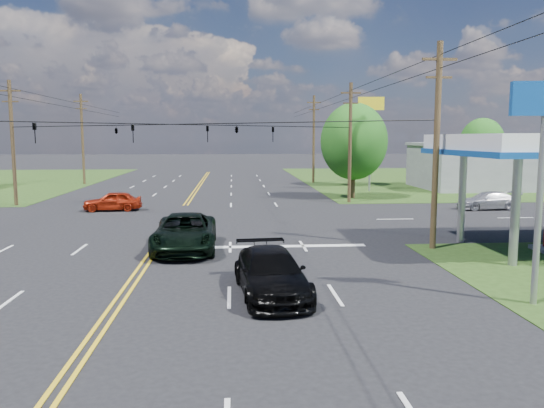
{
  "coord_description": "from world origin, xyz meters",
  "views": [
    {
      "loc": [
        3.64,
        -20.83,
        5.18
      ],
      "look_at": [
        5.65,
        6.0,
        1.82
      ],
      "focal_mm": 35.0,
      "sensor_mm": 36.0,
      "label": 1
    }
  ],
  "objects": [
    {
      "name": "pickup_dkgreen",
      "position": [
        1.43,
        3.5,
        0.84
      ],
      "size": [
        2.9,
        6.1,
        1.68
      ],
      "primitive_type": "imported",
      "rotation": [
        0.0,
        0.0,
        0.02
      ],
      "color": "black",
      "rests_on": "ground"
    },
    {
      "name": "grass_ne",
      "position": [
        35.0,
        44.0,
        0.0
      ],
      "size": [
        46.0,
        48.0,
        0.03
      ],
      "primitive_type": "cube",
      "color": "#213912",
      "rests_on": "ground"
    },
    {
      "name": "pole_nw",
      "position": [
        -13.0,
        21.0,
        4.92
      ],
      "size": [
        1.6,
        0.28,
        9.5
      ],
      "color": "#3A2B18",
      "rests_on": "ground"
    },
    {
      "name": "pole_ne",
      "position": [
        13.0,
        21.0,
        4.92
      ],
      "size": [
        1.6,
        0.28,
        9.5
      ],
      "color": "#3A2B18",
      "rests_on": "ground"
    },
    {
      "name": "stop_bar",
      "position": [
        5.0,
        4.0,
        0.0
      ],
      "size": [
        10.0,
        0.5,
        0.02
      ],
      "primitive_type": "cube",
      "color": "silver",
      "rests_on": "ground"
    },
    {
      "name": "tree_right_b",
      "position": [
        16.5,
        36.0,
        4.22
      ],
      "size": [
        4.94,
        4.94,
        7.09
      ],
      "color": "#3A2B18",
      "rests_on": "ground"
    },
    {
      "name": "pole_se",
      "position": [
        13.0,
        3.0,
        4.92
      ],
      "size": [
        1.6,
        0.28,
        9.5
      ],
      "color": "#3A2B18",
      "rests_on": "ground"
    },
    {
      "name": "pole_right_far",
      "position": [
        13.0,
        40.0,
        5.17
      ],
      "size": [
        1.6,
        0.28,
        10.0
      ],
      "color": "#3A2B18",
      "rests_on": "ground"
    },
    {
      "name": "sedan_red",
      "position": [
        -4.93,
        17.5,
        0.69
      ],
      "size": [
        4.2,
        1.98,
        1.39
      ],
      "primitive_type": "imported",
      "rotation": [
        0.0,
        0.0,
        -1.49
      ],
      "color": "maroon",
      "rests_on": "ground"
    },
    {
      "name": "ground",
      "position": [
        0.0,
        12.0,
        0.0
      ],
      "size": [
        280.0,
        280.0,
        0.0
      ],
      "primitive_type": "plane",
      "color": "black",
      "rests_on": "ground"
    },
    {
      "name": "polesign_se",
      "position": [
        13.0,
        -5.42,
        5.34
      ],
      "size": [
        2.05,
        0.53,
        6.95
      ],
      "color": "#A5A5AA",
      "rests_on": "ground"
    },
    {
      "name": "tree_right_a",
      "position": [
        14.0,
        24.0,
        4.87
      ],
      "size": [
        5.7,
        5.7,
        8.18
      ],
      "color": "#3A2B18",
      "rests_on": "ground"
    },
    {
      "name": "retail_ne",
      "position": [
        30.0,
        32.0,
        2.2
      ],
      "size": [
        14.0,
        10.0,
        4.4
      ],
      "primitive_type": "cube",
      "color": "slate",
      "rests_on": "ground"
    },
    {
      "name": "tree_far_r",
      "position": [
        34.0,
        42.0,
        4.54
      ],
      "size": [
        5.32,
        5.32,
        7.63
      ],
      "color": "#3A2B18",
      "rests_on": "ground"
    },
    {
      "name": "span_wire_signals",
      "position": [
        0.0,
        12.0,
        6.0
      ],
      "size": [
        26.0,
        18.0,
        1.13
      ],
      "color": "black",
      "rests_on": "ground"
    },
    {
      "name": "pole_left_far",
      "position": [
        -13.0,
        40.0,
        5.17
      ],
      "size": [
        1.6,
        0.28,
        10.0
      ],
      "color": "#3A2B18",
      "rests_on": "ground"
    },
    {
      "name": "power_lines",
      "position": [
        0.0,
        10.0,
        8.6
      ],
      "size": [
        26.04,
        100.0,
        0.64
      ],
      "color": "black",
      "rests_on": "ground"
    },
    {
      "name": "suv_black",
      "position": [
        4.88,
        -3.82,
        0.75
      ],
      "size": [
        2.59,
        5.34,
        1.5
      ],
      "primitive_type": "imported",
      "rotation": [
        0.0,
        0.0,
        0.1
      ],
      "color": "black",
      "rests_on": "ground"
    },
    {
      "name": "sedan_far",
      "position": [
        22.17,
        16.19,
        0.65
      ],
      "size": [
        4.56,
        2.04,
        1.3
      ],
      "primitive_type": "imported",
      "rotation": [
        0.0,
        0.0,
        -1.52
      ],
      "color": "#B6B6BB",
      "rests_on": "ground"
    },
    {
      "name": "polesign_ne",
      "position": [
        17.0,
        30.0,
        7.21
      ],
      "size": [
        2.5,
        0.44,
        9.09
      ],
      "color": "#A5A5AA",
      "rests_on": "ground"
    }
  ]
}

